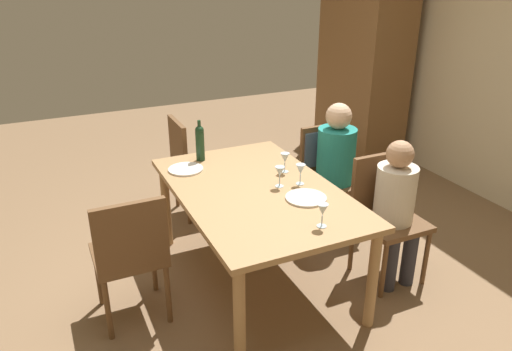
{
  "coord_description": "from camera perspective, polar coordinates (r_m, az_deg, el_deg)",
  "views": [
    {
      "loc": [
        2.79,
        -1.29,
        2.2
      ],
      "look_at": [
        0.0,
        0.0,
        0.85
      ],
      "focal_mm": 34.5,
      "sensor_mm": 36.0,
      "label": 1
    }
  ],
  "objects": [
    {
      "name": "person_man_bearded",
      "position": [
        4.13,
        9.42,
        1.57
      ],
      "size": [
        0.37,
        0.32,
        1.16
      ],
      "rotation": [
        0.0,
        0.0,
        -1.57
      ],
      "color": "#33333D",
      "rests_on": "ground_plane"
    },
    {
      "name": "chair_left_end",
      "position": [
        4.5,
        -7.53,
        1.78
      ],
      "size": [
        0.44,
        0.44,
        0.92
      ],
      "color": "brown",
      "rests_on": "ground_plane"
    },
    {
      "name": "wine_bottle_tall_green",
      "position": [
        3.86,
        -6.52,
        3.89
      ],
      "size": [
        0.07,
        0.07,
        0.33
      ],
      "color": "#19381E",
      "rests_on": "dining_table"
    },
    {
      "name": "dining_table",
      "position": [
        3.43,
        0.0,
        -2.78
      ],
      "size": [
        1.67,
        1.05,
        0.75
      ],
      "color": "#A87F51",
      "rests_on": "ground_plane"
    },
    {
      "name": "person_woman_host",
      "position": [
        3.6,
        15.98,
        -3.05
      ],
      "size": [
        0.33,
        0.28,
        1.09
      ],
      "rotation": [
        0.0,
        0.0,
        -1.57
      ],
      "color": "#33333D",
      "rests_on": "ground_plane"
    },
    {
      "name": "wine_glass_far",
      "position": [
        3.39,
        2.77,
        0.36
      ],
      "size": [
        0.07,
        0.07,
        0.15
      ],
      "color": "silver",
      "rests_on": "dining_table"
    },
    {
      "name": "ground_plane",
      "position": [
        3.78,
        0.0,
        -11.88
      ],
      "size": [
        10.0,
        10.0,
        0.0
      ],
      "primitive_type": "plane",
      "color": "#846647"
    },
    {
      "name": "wine_glass_centre",
      "position": [
        3.44,
        5.19,
        0.63
      ],
      "size": [
        0.07,
        0.07,
        0.15
      ],
      "color": "silver",
      "rests_on": "dining_table"
    },
    {
      "name": "dinner_plate_guest_left",
      "position": [
        3.27,
        5.81,
        -2.59
      ],
      "size": [
        0.27,
        0.27,
        0.01
      ],
      "primitive_type": "cylinder",
      "color": "silver",
      "rests_on": "dining_table"
    },
    {
      "name": "handbag",
      "position": [
        4.81,
        -2.3,
        -2.08
      ],
      "size": [
        0.29,
        0.14,
        0.22
      ],
      "primitive_type": "cube",
      "rotation": [
        0.0,
        0.0,
        -0.07
      ],
      "color": "brown",
      "rests_on": "ground_plane"
    },
    {
      "name": "dinner_plate_host",
      "position": [
        3.74,
        -8.15,
        0.74
      ],
      "size": [
        0.26,
        0.26,
        0.01
      ],
      "primitive_type": "cylinder",
      "color": "white",
      "rests_on": "dining_table"
    },
    {
      "name": "wine_glass_near_left",
      "position": [
        2.91,
        7.73,
        -4.04
      ],
      "size": [
        0.07,
        0.07,
        0.15
      ],
      "color": "silver",
      "rests_on": "dining_table"
    },
    {
      "name": "chair_near",
      "position": [
        3.2,
        -14.38,
        -8.53
      ],
      "size": [
        0.44,
        0.44,
        0.92
      ],
      "rotation": [
        0.0,
        0.0,
        1.57
      ],
      "color": "brown",
      "rests_on": "ground_plane"
    },
    {
      "name": "wine_glass_near_right",
      "position": [
        3.63,
        3.37,
        1.97
      ],
      "size": [
        0.07,
        0.07,
        0.15
      ],
      "color": "silver",
      "rests_on": "dining_table"
    },
    {
      "name": "chair_far_right",
      "position": [
        3.72,
        14.72,
        -3.72
      ],
      "size": [
        0.44,
        0.44,
        0.92
      ],
      "rotation": [
        0.0,
        0.0,
        -1.57
      ],
      "color": "brown",
      "rests_on": "ground_plane"
    },
    {
      "name": "chair_far_left",
      "position": [
        4.27,
        8.25,
        1.37
      ],
      "size": [
        0.46,
        0.44,
        0.92
      ],
      "rotation": [
        0.0,
        0.0,
        -1.57
      ],
      "color": "brown",
      "rests_on": "ground_plane"
    },
    {
      "name": "armoire_cabinet",
      "position": [
        6.02,
        12.31,
        12.63
      ],
      "size": [
        1.18,
        0.62,
        2.18
      ],
      "color": "brown",
      "rests_on": "ground_plane"
    }
  ]
}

